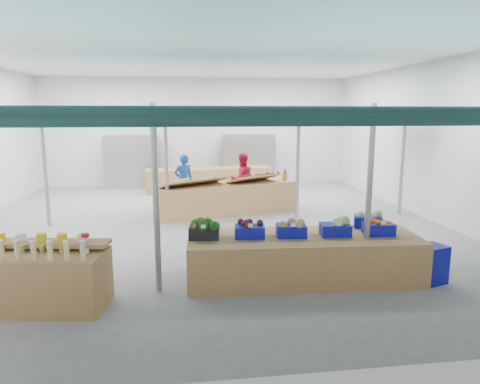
{
  "coord_description": "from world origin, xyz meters",
  "views": [
    {
      "loc": [
        -0.56,
        -10.65,
        2.84
      ],
      "look_at": [
        0.65,
        -1.6,
        1.15
      ],
      "focal_mm": 32.0,
      "sensor_mm": 36.0,
      "label": 1
    }
  ],
  "objects": [
    {
      "name": "crate_extra",
      "position": [
        2.8,
        -3.38,
        0.91
      ],
      "size": [
        0.59,
        0.5,
        0.32
      ],
      "rotation": [
        0.0,
        0.0,
        -0.35
      ],
      "color": "#0D1190",
      "rests_on": "veg_counter"
    },
    {
      "name": "bottle_shelf",
      "position": [
        -2.68,
        -4.36,
        0.46
      ],
      "size": [
        2.0,
        1.39,
        1.12
      ],
      "rotation": [
        0.0,
        0.0,
        -0.16
      ],
      "color": "brown",
      "rests_on": "floor"
    },
    {
      "name": "vendor_right",
      "position": [
        1.24,
        2.37,
        0.81
      ],
      "size": [
        0.92,
        0.79,
        1.62
      ],
      "primitive_type": "imported",
      "rotation": [
        0.0,
        0.0,
        3.4
      ],
      "color": "#A3142F",
      "rests_on": "floor"
    },
    {
      "name": "apple_heap_red",
      "position": [
        1.45,
        1.39,
        1.03
      ],
      "size": [
        1.65,
        1.35,
        0.27
      ],
      "rotation": [
        0.0,
        0.0,
        0.52
      ],
      "color": "#997247",
      "rests_on": "fruit_counter"
    },
    {
      "name": "fruit_counter",
      "position": [
        0.64,
        1.27,
        0.43
      ],
      "size": [
        4.15,
        1.97,
        0.87
      ],
      "primitive_type": "cube",
      "rotation": [
        0.0,
        0.0,
        0.26
      ],
      "color": "brown",
      "rests_on": "floor"
    },
    {
      "name": "back_shelving_right",
      "position": [
        2.0,
        6.0,
        1.0
      ],
      "size": [
        2.0,
        0.5,
        2.0
      ],
      "primitive_type": "cube",
      "color": "#B23F33",
      "rests_on": "floor"
    },
    {
      "name": "veg_counter",
      "position": [
        1.46,
        -3.79,
        0.38
      ],
      "size": [
        4.01,
        1.54,
        0.77
      ],
      "primitive_type": "cube",
      "rotation": [
        0.0,
        0.0,
        -0.06
      ],
      "color": "brown",
      "rests_on": "floor"
    },
    {
      "name": "crate_celeriac",
      "position": [
        1.24,
        -3.78,
        0.91
      ],
      "size": [
        0.54,
        0.43,
        0.31
      ],
      "rotation": [
        0.0,
        0.0,
        -0.11
      ],
      "color": "#0D1190",
      "rests_on": "veg_counter"
    },
    {
      "name": "pineapple",
      "position": [
        2.43,
        1.65,
        1.05
      ],
      "size": [
        0.14,
        0.14,
        0.39
      ],
      "rotation": [
        0.0,
        0.0,
        0.52
      ],
      "color": "#8C6019",
      "rests_on": "fruit_counter"
    },
    {
      "name": "apple_heap_yellow",
      "position": [
        -0.27,
        0.93,
        1.03
      ],
      "size": [
        2.0,
        1.55,
        0.27
      ],
      "rotation": [
        0.0,
        0.0,
        0.52
      ],
      "color": "#997247",
      "rests_on": "fruit_counter"
    },
    {
      "name": "crate_carrots",
      "position": [
        2.77,
        -3.87,
        0.88
      ],
      "size": [
        0.54,
        0.43,
        0.29
      ],
      "rotation": [
        0.0,
        0.0,
        -0.11
      ],
      "color": "#0D1190",
      "rests_on": "veg_counter"
    },
    {
      "name": "sparrow",
      "position": [
        -0.42,
        -3.82,
        1.02
      ],
      "size": [
        0.12,
        0.09,
        0.11
      ],
      "rotation": [
        0.0,
        0.0,
        -0.11
      ],
      "color": "brown",
      "rests_on": "crate_broccoli"
    },
    {
      "name": "crate_stack",
      "position": [
        3.52,
        -4.27,
        0.33
      ],
      "size": [
        0.63,
        0.53,
        0.65
      ],
      "primitive_type": "cube",
      "rotation": [
        0.0,
        0.0,
        0.31
      ],
      "color": "#0D1190",
      "rests_on": "floor"
    },
    {
      "name": "hall",
      "position": [
        0.0,
        1.44,
        2.65
      ],
      "size": [
        13.0,
        13.0,
        13.0
      ],
      "color": "silver",
      "rests_on": "ground"
    },
    {
      "name": "pole_grid",
      "position": [
        0.75,
        -1.75,
        1.81
      ],
      "size": [
        10.0,
        4.6,
        3.0
      ],
      "color": "gray",
      "rests_on": "floor"
    },
    {
      "name": "back_shelving_left",
      "position": [
        -2.5,
        6.0,
        1.0
      ],
      "size": [
        2.0,
        0.5,
        2.0
      ],
      "primitive_type": "cube",
      "color": "#B23F33",
      "rests_on": "floor"
    },
    {
      "name": "crate_beets",
      "position": [
        0.53,
        -3.74,
        0.9
      ],
      "size": [
        0.54,
        0.43,
        0.29
      ],
      "rotation": [
        0.0,
        0.0,
        -0.11
      ],
      "color": "#0D1190",
      "rests_on": "veg_counter"
    },
    {
      "name": "crate_cabbage",
      "position": [
        2.0,
        -3.82,
        0.93
      ],
      "size": [
        0.54,
        0.43,
        0.35
      ],
      "rotation": [
        0.0,
        0.0,
        -0.11
      ],
      "color": "#0D1190",
      "rests_on": "veg_counter"
    },
    {
      "name": "awnings",
      "position": [
        0.75,
        -1.75,
        2.78
      ],
      "size": [
        9.5,
        7.08,
        0.3
      ],
      "color": "#092729",
      "rests_on": "pole_grid"
    },
    {
      "name": "vendor_left",
      "position": [
        -0.56,
        2.37,
        0.81
      ],
      "size": [
        0.67,
        0.53,
        1.62
      ],
      "primitive_type": "imported",
      "rotation": [
        0.0,
        0.0,
        3.4
      ],
      "color": "#183D9C",
      "rests_on": "floor"
    },
    {
      "name": "far_counter",
      "position": [
        0.39,
        5.07,
        0.42
      ],
      "size": [
        4.73,
        1.52,
        0.84
      ],
      "primitive_type": "cube",
      "rotation": [
        0.0,
        0.0,
        0.13
      ],
      "color": "brown",
      "rests_on": "floor"
    },
    {
      "name": "pole_ribbon",
      "position": [
        -2.0,
        -4.45,
        1.08
      ],
      "size": [
        0.12,
        0.12,
        0.28
      ],
      "color": "#B80C29",
      "rests_on": "pole_grid"
    },
    {
      "name": "crate_broccoli",
      "position": [
        -0.24,
        -3.7,
        0.93
      ],
      "size": [
        0.54,
        0.43,
        0.35
      ],
      "rotation": [
        0.0,
        0.0,
        -0.11
      ],
      "color": "black",
      "rests_on": "veg_counter"
    },
    {
      "name": "floor",
      "position": [
        0.0,
        0.0,
        0.0
      ],
      "size": [
        13.0,
        13.0,
        0.0
      ],
      "primitive_type": "plane",
      "color": "slate",
      "rests_on": "ground"
    }
  ]
}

